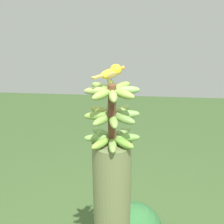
# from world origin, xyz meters

# --- Properties ---
(banana_bunch) EXTENTS (0.28, 0.28, 0.31)m
(banana_bunch) POSITION_xyz_m (0.00, 0.00, 1.52)
(banana_bunch) COLOR brown
(banana_bunch) RESTS_ON banana_tree
(perched_bird) EXTENTS (0.15, 0.16, 0.08)m
(perched_bird) POSITION_xyz_m (0.00, -0.03, 1.72)
(perched_bird) COLOR #C68933
(perched_bird) RESTS_ON banana_bunch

